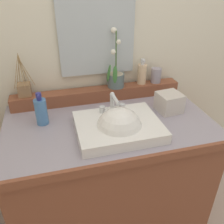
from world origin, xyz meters
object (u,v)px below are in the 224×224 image
at_px(sink_basin, 119,129).
at_px(soap_dispenser, 142,74).
at_px(lotion_bottle, 41,111).
at_px(tumbler_cup, 156,75).
at_px(reed_diffuser, 25,89).
at_px(potted_plant, 116,76).
at_px(tissue_box, 169,102).

height_order(sink_basin, soap_dispenser, soap_dispenser).
bearing_deg(soap_dispenser, lotion_bottle, -162.43).
bearing_deg(tumbler_cup, lotion_bottle, -164.95).
bearing_deg(sink_basin, reed_diffuser, 138.97).
xyz_separation_m(sink_basin, lotion_bottle, (-0.37, 0.19, 0.05)).
distance_m(potted_plant, reed_diffuser, 0.55).
relative_size(reed_diffuser, tissue_box, 1.95).
bearing_deg(reed_diffuser, lotion_bottle, -67.89).
distance_m(sink_basin, tissue_box, 0.38).
height_order(soap_dispenser, lotion_bottle, soap_dispenser).
height_order(potted_plant, tumbler_cup, potted_plant).
relative_size(soap_dispenser, lotion_bottle, 0.91).
bearing_deg(lotion_bottle, tumbler_cup, 15.05).
bearing_deg(sink_basin, tissue_box, 22.08).
relative_size(soap_dispenser, tumbler_cup, 1.71).
distance_m(sink_basin, soap_dispenser, 0.49).
relative_size(potted_plant, tissue_box, 2.78).
xyz_separation_m(sink_basin, reed_diffuser, (-0.46, 0.40, 0.10)).
xyz_separation_m(tumbler_cup, tissue_box, (-0.02, -0.25, -0.07)).
xyz_separation_m(soap_dispenser, tissue_box, (0.08, -0.25, -0.09)).
relative_size(soap_dispenser, tissue_box, 1.26).
height_order(soap_dispenser, tumbler_cup, soap_dispenser).
bearing_deg(reed_diffuser, soap_dispenser, -0.60).
distance_m(tumbler_cup, lotion_bottle, 0.77).
bearing_deg(lotion_bottle, reed_diffuser, 112.11).
bearing_deg(tumbler_cup, sink_basin, -133.45).
relative_size(tumbler_cup, lotion_bottle, 0.53).
bearing_deg(reed_diffuser, potted_plant, -1.40).
distance_m(potted_plant, lotion_bottle, 0.51).
distance_m(reed_diffuser, tissue_box, 0.85).
bearing_deg(tissue_box, reed_diffuser, 162.22).
height_order(lotion_bottle, tissue_box, lotion_bottle).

